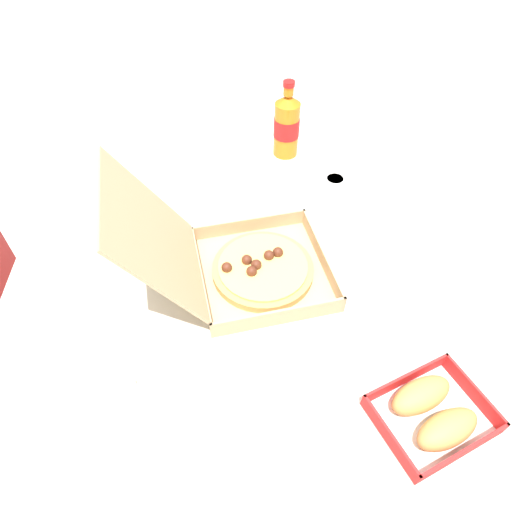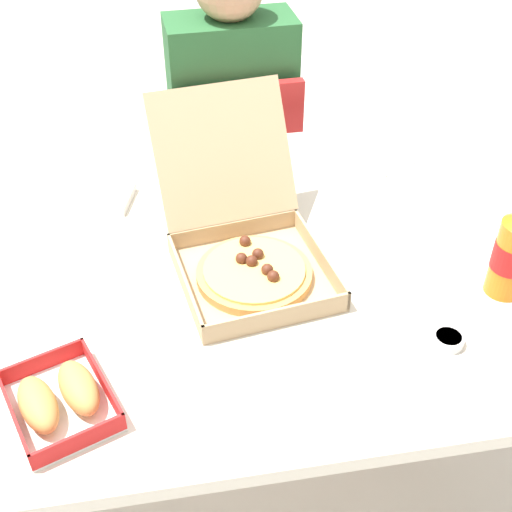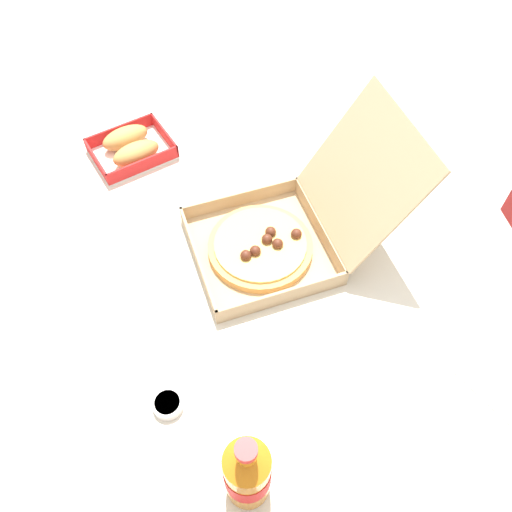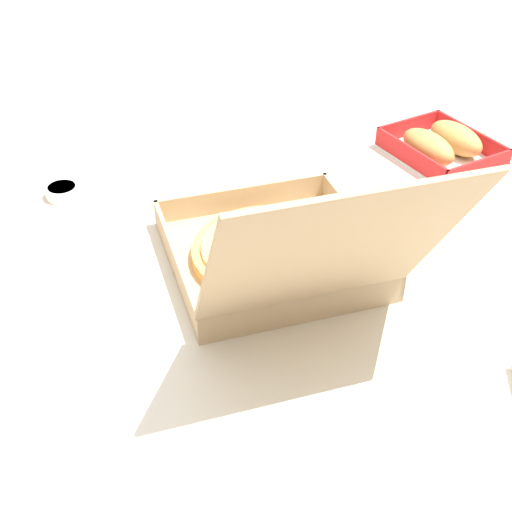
# 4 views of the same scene
# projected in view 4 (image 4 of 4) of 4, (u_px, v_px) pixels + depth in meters

# --- Properties ---
(dining_table) EXTENTS (1.39, 1.01, 0.74)m
(dining_table) POSITION_uv_depth(u_px,v_px,m) (297.00, 326.00, 1.01)
(dining_table) COLOR silver
(dining_table) RESTS_ON ground_plane
(pizza_box_open) EXTENTS (0.34, 0.47, 0.29)m
(pizza_box_open) POSITION_uv_depth(u_px,v_px,m) (280.00, 252.00, 0.96)
(pizza_box_open) COLOR tan
(pizza_box_open) RESTS_ON dining_table
(bread_side_box) EXTENTS (0.21, 0.23, 0.06)m
(bread_side_box) POSITION_uv_depth(u_px,v_px,m) (442.00, 145.00, 1.26)
(bread_side_box) COLOR white
(bread_side_box) RESTS_ON dining_table
(dipping_sauce_cup) EXTENTS (0.06, 0.06, 0.02)m
(dipping_sauce_cup) POSITION_uv_depth(u_px,v_px,m) (62.00, 191.00, 1.16)
(dipping_sauce_cup) COLOR white
(dipping_sauce_cup) RESTS_ON dining_table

